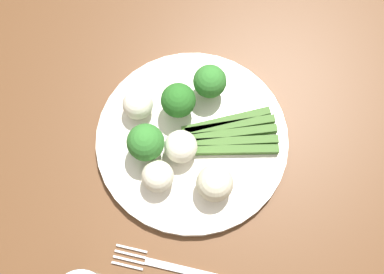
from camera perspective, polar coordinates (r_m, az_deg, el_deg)
The scene contains 12 objects.
ground_plane at distance 1.49m, azimuth -1.72°, elevation -8.12°, with size 6.00×6.00×0.02m, color gray.
dining_table at distance 0.84m, azimuth -3.04°, elevation 0.58°, with size 1.23×1.01×0.77m.
plate at distance 0.71m, azimuth 0.00°, elevation -0.33°, with size 0.29×0.29×0.01m, color silver.
asparagus_bundle at distance 0.70m, azimuth 4.67°, elevation 0.38°, with size 0.11×0.15×0.01m.
broccoli_left at distance 0.67m, azimuth -5.68°, elevation -0.66°, with size 0.05×0.05×0.07m.
broccoli_near_center at distance 0.70m, azimuth 2.17°, elevation 6.68°, with size 0.05×0.05×0.06m.
broccoli_front_left at distance 0.69m, azimuth -1.73°, elevation 4.19°, with size 0.05×0.05×0.06m.
cauliflower_back at distance 0.66m, azimuth 2.76°, elevation -5.59°, with size 0.05×0.05×0.05m, color beige.
cauliflower_right at distance 0.67m, azimuth -4.15°, elevation -4.76°, with size 0.05×0.05×0.05m, color silver.
cauliflower_outer_edge at distance 0.70m, azimuth -6.56°, elevation 3.91°, with size 0.05×0.05×0.05m, color white.
cauliflower_mid at distance 0.68m, azimuth -1.36°, elevation -1.16°, with size 0.05×0.05×0.05m, color white.
fork at distance 0.68m, azimuth -2.79°, elevation -15.32°, with size 0.03×0.17×0.00m.
Camera 1 is at (-0.26, -0.12, 1.46)m, focal length 44.24 mm.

